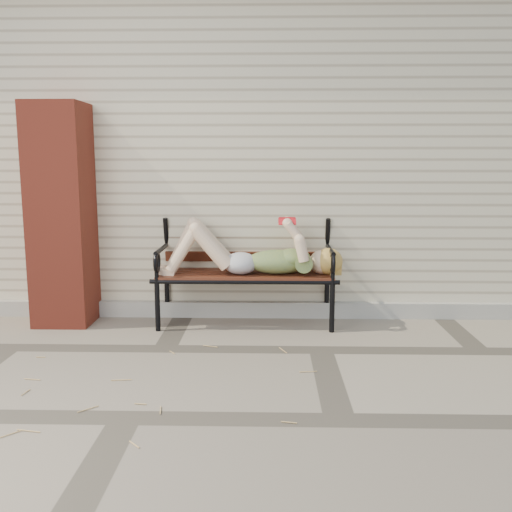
{
  "coord_description": "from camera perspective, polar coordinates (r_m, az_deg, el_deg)",
  "views": [
    {
      "loc": [
        -0.41,
        -4.36,
        1.48
      ],
      "look_at": [
        -0.53,
        0.5,
        0.67
      ],
      "focal_mm": 40.0,
      "sensor_mm": 36.0,
      "label": 1
    }
  ],
  "objects": [
    {
      "name": "house_wall",
      "position": [
        7.37,
        4.66,
        9.52
      ],
      "size": [
        8.0,
        4.0,
        3.0
      ],
      "primitive_type": "cube",
      "color": "beige",
      "rests_on": "ground"
    },
    {
      "name": "house_roof",
      "position": [
        7.56,
        4.83,
        22.12
      ],
      "size": [
        8.3,
        4.3,
        0.3
      ],
      "primitive_type": "cube",
      "color": "#453831",
      "rests_on": "house_wall"
    },
    {
      "name": "brick_pillar",
      "position": [
        5.47,
        -18.85,
        3.87
      ],
      "size": [
        0.5,
        0.5,
        2.0
      ],
      "primitive_type": "cube",
      "color": "maroon",
      "rests_on": "ground"
    },
    {
      "name": "reading_woman",
      "position": [
        5.12,
        -0.92,
        0.31
      ],
      "size": [
        1.64,
        0.37,
        0.52
      ],
      "color": "#0A354C",
      "rests_on": "ground"
    },
    {
      "name": "garden_bench",
      "position": [
        5.27,
        -1.01,
        0.14
      ],
      "size": [
        1.74,
        0.69,
        1.13
      ],
      "color": "black",
      "rests_on": "ground"
    },
    {
      "name": "ground",
      "position": [
        4.62,
        6.52,
        -9.32
      ],
      "size": [
        80.0,
        80.0,
        0.0
      ],
      "primitive_type": "plane",
      "color": "gray",
      "rests_on": "ground"
    },
    {
      "name": "straw_scatter",
      "position": [
        4.0,
        -8.42,
        -12.34
      ],
      "size": [
        2.99,
        1.63,
        0.01
      ],
      "color": "tan",
      "rests_on": "ground"
    },
    {
      "name": "foundation_strip",
      "position": [
        5.53,
        5.64,
        -5.36
      ],
      "size": [
        8.0,
        0.1,
        0.15
      ],
      "primitive_type": "cube",
      "color": "#ABA79A",
      "rests_on": "ground"
    }
  ]
}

